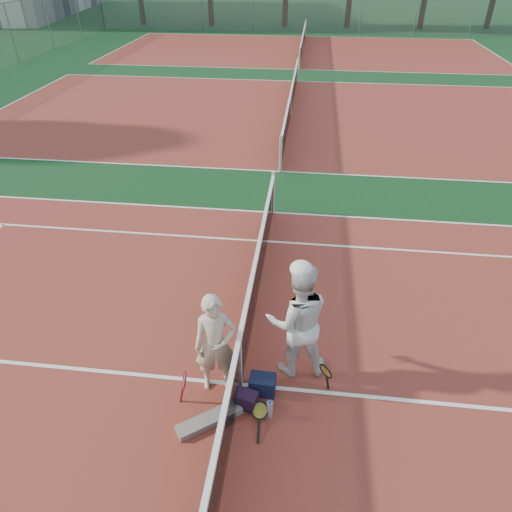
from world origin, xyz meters
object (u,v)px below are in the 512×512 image
at_px(net_main, 240,362).
at_px(racket_red, 185,387).
at_px(sports_bag_purple, 246,400).
at_px(racket_black_held, 325,379).
at_px(water_bottle, 270,409).
at_px(player_a, 215,344).
at_px(sports_bag_navy, 263,385).
at_px(player_b, 298,321).
at_px(racket_spare, 260,412).

bearing_deg(net_main, racket_red, -152.35).
bearing_deg(sports_bag_purple, racket_black_held, 18.53).
relative_size(racket_red, racket_black_held, 1.01).
bearing_deg(water_bottle, player_a, 149.55).
relative_size(racket_red, sports_bag_navy, 1.53).
height_order(player_b, sports_bag_purple, player_b).
bearing_deg(water_bottle, player_b, 72.26).
xyz_separation_m(player_a, racket_spare, (0.70, -0.49, -0.77)).
xyz_separation_m(player_a, racket_red, (-0.39, -0.38, -0.54)).
bearing_deg(sports_bag_purple, sports_bag_navy, 53.04).
bearing_deg(racket_red, water_bottle, -20.21).
height_order(net_main, racket_red, net_main).
bearing_deg(racket_black_held, racket_spare, -15.92).
height_order(net_main, sports_bag_purple, net_main).
bearing_deg(racket_spare, player_a, 51.61).
height_order(net_main, water_bottle, net_main).
bearing_deg(water_bottle, racket_red, 174.47).
distance_m(player_b, racket_black_held, 0.94).
distance_m(player_a, racket_black_held, 1.70).
bearing_deg(sports_bag_purple, player_b, 51.05).
bearing_deg(player_b, player_a, 11.75).
height_order(sports_bag_navy, sports_bag_purple, sports_bag_navy).
bearing_deg(player_b, racket_red, 18.15).
bearing_deg(racket_red, player_a, 28.98).
bearing_deg(racket_black_held, water_bottle, -11.47).
xyz_separation_m(racket_black_held, sports_bag_navy, (-0.91, -0.09, -0.14)).
height_order(net_main, sports_bag_navy, net_main).
relative_size(player_b, racket_spare, 3.31).
bearing_deg(sports_bag_navy, racket_red, -164.42).
bearing_deg(net_main, player_a, -177.72).
height_order(player_b, racket_black_held, player_b).
bearing_deg(player_b, water_bottle, 61.57).
xyz_separation_m(net_main, player_b, (0.80, 0.46, 0.48)).
height_order(racket_red, water_bottle, racket_red).
bearing_deg(sports_bag_purple, racket_red, -178.60).
bearing_deg(player_a, sports_bag_navy, -21.44).
height_order(sports_bag_purple, water_bottle, water_bottle).
bearing_deg(sports_bag_purple, water_bottle, -21.39).
height_order(sports_bag_navy, water_bottle, sports_bag_navy).
relative_size(racket_spare, sports_bag_purple, 1.85).
xyz_separation_m(player_a, player_b, (1.15, 0.48, 0.15)).
bearing_deg(racket_spare, player_b, -28.26).
bearing_deg(sports_bag_navy, sports_bag_purple, -126.96).
height_order(racket_spare, water_bottle, water_bottle).
height_order(net_main, player_a, player_a).
height_order(player_a, racket_black_held, player_a).
bearing_deg(sports_bag_navy, player_b, 50.07).
height_order(player_b, water_bottle, player_b).
bearing_deg(player_a, player_b, 6.95).
distance_m(sports_bag_navy, water_bottle, 0.45).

